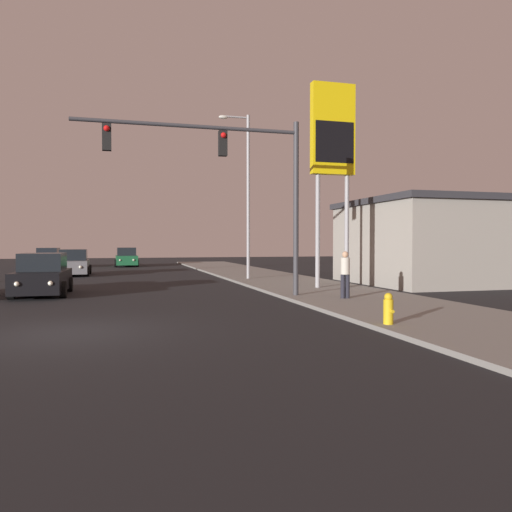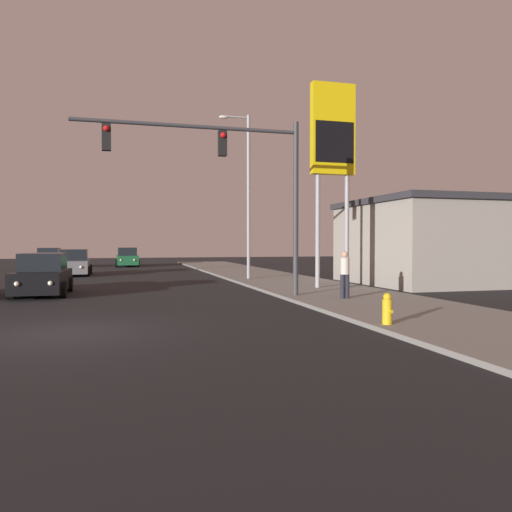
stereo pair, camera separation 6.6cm
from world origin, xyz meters
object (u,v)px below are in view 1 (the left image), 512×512
Objects in this scene: gas_station_sign at (333,141)px; pedestrian_on_sidewalk at (345,273)px; car_grey at (74,264)px; fire_hydrant at (388,309)px; car_green at (126,258)px; car_blue at (48,259)px; street_lamp at (246,188)px; car_black at (43,276)px; traffic_light_mast at (235,169)px.

pedestrian_on_sidewalk is (-1.40, -4.24, -5.58)m from gas_station_sign.
fire_hydrant is (9.08, -23.24, -0.27)m from car_grey.
car_green is 1.00× the size of car_blue.
pedestrian_on_sidewalk is (0.97, -10.49, -4.08)m from street_lamp.
car_grey is 1.00× the size of car_blue.
gas_station_sign is (14.90, -24.80, 5.86)m from car_blue.
street_lamp is at bearing 88.18° from fire_hydrant.
car_black is 2.59× the size of pedestrian_on_sidewalk.
car_grey is at bearing 120.73° from pedestrian_on_sidewalk.
car_grey and car_blue have the same top height.
pedestrian_on_sidewalk is at bearing -108.31° from gas_station_sign.
car_green and car_black have the same top height.
car_black is 13.49m from gas_station_sign.
pedestrian_on_sidewalk is (10.71, -5.22, 0.27)m from car_black.
fire_hydrant is (-0.51, -15.97, -4.63)m from street_lamp.
traffic_light_mast reaches higher than car_black.
traffic_light_mast is at bearing -151.61° from gas_station_sign.
gas_station_sign reaches higher than car_blue.
street_lamp is (12.52, -18.55, 4.36)m from car_blue.
car_black is 0.48× the size of street_lamp.
street_lamp is (9.73, 5.27, 4.36)m from car_black.
street_lamp is at bearing 95.30° from pedestrian_on_sidewalk.
car_blue is 2.60× the size of pedestrian_on_sidewalk.
pedestrian_on_sidewalk is (13.49, -29.05, 0.27)m from car_blue.
pedestrian_on_sidewalk is at bearing 155.11° from car_black.
traffic_light_mast is 8.47m from fire_hydrant.
gas_station_sign reaches higher than car_grey.
street_lamp reaches higher than car_black.
car_green is 0.48× the size of gas_station_sign.
traffic_light_mast is at bearing 111.35° from car_blue.
car_black reaches higher than fire_hydrant.
car_grey is 0.53× the size of traffic_light_mast.
fire_hydrant is at bearing -105.11° from pedestrian_on_sidewalk.
car_black is 11.91m from pedestrian_on_sidewalk.
pedestrian_on_sidewalk reaches higher than car_grey.
pedestrian_on_sidewalk is (1.48, 5.48, 0.55)m from fire_hydrant.
gas_station_sign is (8.50, -25.48, 5.86)m from car_green.
traffic_light_mast reaches higher than car_green.
traffic_light_mast is (7.03, -3.73, 4.01)m from car_black.
gas_station_sign is at bearing 28.39° from traffic_light_mast.
car_black is 14.13m from fire_hydrant.
traffic_light_mast is at bearing 153.17° from car_black.
fire_hydrant is (5.61, -35.20, -0.27)m from car_green.
car_green is 6.44m from car_blue.
car_blue and car_black have the same top height.
street_lamp is 11.84× the size of fire_hydrant.
gas_station_sign is (11.96, -13.52, 5.86)m from car_grey.
car_black is (2.79, -23.83, 0.00)m from car_blue.
car_black is 0.48× the size of gas_station_sign.
fire_hydrant is at bearing -106.52° from gas_station_sign.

